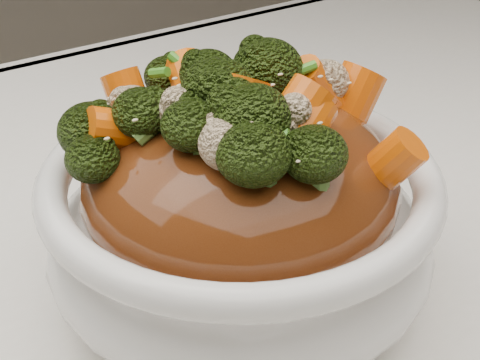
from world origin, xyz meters
TOP-DOWN VIEW (x-y plane):
  - tablecloth at (0.00, 0.00)m, footprint 1.20×0.80m
  - bowl at (0.05, -0.01)m, footprint 0.29×0.29m
  - sauce_base at (0.05, -0.01)m, footprint 0.23×0.23m
  - carrots at (0.05, -0.01)m, footprint 0.23×0.23m
  - broccoli at (0.05, -0.01)m, footprint 0.23×0.23m
  - cauliflower at (0.05, -0.01)m, footprint 0.23×0.23m
  - scallions at (0.05, -0.01)m, footprint 0.17×0.17m
  - sesame_seeds at (0.05, -0.01)m, footprint 0.21×0.21m

SIDE VIEW (x-z plane):
  - tablecloth at x=0.00m, z-range 0.71..0.75m
  - bowl at x=0.05m, z-range 0.75..0.84m
  - sauce_base at x=0.05m, z-range 0.78..0.87m
  - cauliflower at x=0.05m, z-range 0.87..0.90m
  - broccoli at x=0.05m, z-range 0.86..0.91m
  - carrots at x=0.05m, z-range 0.86..0.91m
  - scallions at x=0.05m, z-range 0.88..0.90m
  - sesame_seeds at x=0.05m, z-range 0.88..0.89m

